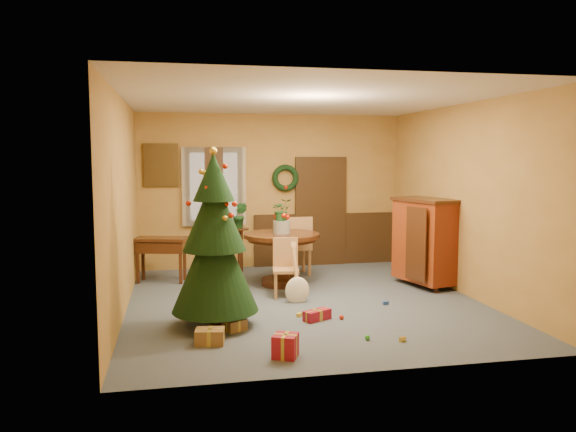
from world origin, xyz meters
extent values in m
plane|color=#3A4354|center=(0.00, 0.00, 0.00)|extent=(5.50, 5.50, 0.00)
plane|color=silver|center=(0.00, 0.00, 2.90)|extent=(5.50, 5.50, 0.00)
plane|color=olive|center=(0.00, 2.75, 1.45)|extent=(5.00, 0.00, 5.00)
plane|color=olive|center=(0.00, -2.75, 1.45)|extent=(5.00, 0.00, 5.00)
plane|color=olive|center=(-2.50, 0.00, 1.45)|extent=(0.00, 5.50, 5.50)
plane|color=olive|center=(2.50, 0.00, 1.45)|extent=(0.00, 5.50, 5.50)
cube|color=black|center=(1.05, 2.71, 0.50)|extent=(2.80, 0.06, 1.00)
cube|color=black|center=(0.95, 2.70, 1.05)|extent=(1.00, 0.08, 2.10)
cube|color=white|center=(0.95, 2.73, 1.00)|extent=(0.80, 0.03, 1.90)
cube|color=black|center=(-1.10, 2.70, 1.55)|extent=(1.05, 0.08, 1.45)
cube|color=white|center=(-1.10, 2.73, 1.55)|extent=(0.88, 0.03, 1.25)
cube|color=white|center=(-1.48, 2.65, 1.55)|extent=(0.42, 0.02, 1.45)
cube|color=white|center=(-0.72, 2.65, 1.55)|extent=(0.42, 0.02, 1.45)
torus|color=black|center=(0.25, 2.67, 1.70)|extent=(0.51, 0.11, 0.51)
cube|color=#4C3819|center=(-2.05, 2.71, 1.95)|extent=(0.62, 0.05, 0.78)
cube|color=gray|center=(-2.05, 2.74, 1.95)|extent=(0.48, 0.02, 0.62)
cylinder|color=black|center=(-0.12, 1.11, 0.82)|extent=(1.24, 1.24, 0.07)
cylinder|color=black|center=(-0.12, 1.11, 0.76)|extent=(1.11, 1.11, 0.04)
cylinder|color=black|center=(-0.12, 1.11, 0.42)|extent=(0.20, 0.20, 0.69)
cylinder|color=black|center=(-0.12, 1.11, 0.06)|extent=(0.67, 0.67, 0.11)
cylinder|color=slate|center=(-0.12, 1.11, 0.96)|extent=(0.28, 0.28, 0.21)
imported|color=#1E4C23|center=(-0.12, 1.11, 1.24)|extent=(0.33, 0.28, 0.36)
cube|color=olive|center=(-0.21, 0.32, 0.41)|extent=(0.43, 0.43, 0.05)
cube|color=olive|center=(-0.18, 0.49, 0.65)|extent=(0.38, 0.09, 0.45)
cube|color=olive|center=(-0.03, 0.45, 0.19)|extent=(0.05, 0.05, 0.39)
cube|color=olive|center=(-0.34, 0.49, 0.19)|extent=(0.05, 0.05, 0.39)
cube|color=olive|center=(-0.08, 0.14, 0.19)|extent=(0.05, 0.05, 0.39)
cube|color=olive|center=(-0.38, 0.19, 0.19)|extent=(0.05, 0.05, 0.39)
cube|color=olive|center=(0.29, 1.87, 0.49)|extent=(0.48, 0.48, 0.05)
cube|color=olive|center=(0.31, 1.66, 0.78)|extent=(0.46, 0.07, 0.54)
cube|color=olive|center=(0.12, 1.67, 0.23)|extent=(0.05, 0.05, 0.47)
cube|color=olive|center=(0.49, 1.70, 0.23)|extent=(0.05, 0.05, 0.47)
cube|color=olive|center=(0.10, 2.04, 0.23)|extent=(0.05, 0.05, 0.47)
cube|color=olive|center=(0.47, 2.06, 0.23)|extent=(0.05, 0.05, 0.47)
cylinder|color=black|center=(-0.67, 2.27, 0.39)|extent=(0.10, 0.10, 0.79)
cylinder|color=black|center=(-0.67, 2.27, 0.80)|extent=(0.31, 0.31, 0.03)
imported|color=#19471E|center=(-0.67, 2.27, 1.05)|extent=(0.31, 0.28, 0.47)
cylinder|color=#382111|center=(-1.35, -0.93, 0.12)|extent=(0.14, 0.14, 0.23)
cone|color=black|center=(-1.35, -0.93, 0.83)|extent=(1.07, 1.07, 1.27)
cone|color=black|center=(-1.35, -0.93, 1.42)|extent=(0.78, 0.78, 0.93)
cone|color=black|center=(-1.35, -0.93, 1.85)|extent=(0.51, 0.51, 0.59)
sphere|color=gold|center=(-1.35, -0.93, 2.17)|extent=(0.10, 0.10, 0.10)
cube|color=black|center=(-2.06, 1.75, 0.73)|extent=(0.92, 0.61, 0.05)
cube|color=black|center=(-2.06, 1.75, 0.60)|extent=(0.86, 0.56, 0.18)
cube|color=black|center=(-2.42, 1.75, 0.35)|extent=(0.12, 0.30, 0.70)
cube|color=black|center=(-1.70, 1.75, 0.35)|extent=(0.12, 0.30, 0.70)
cube|color=#4E1108|center=(2.15, 0.60, 0.74)|extent=(0.78, 1.15, 1.31)
cube|color=black|center=(2.15, 0.60, 1.41)|extent=(0.86, 1.23, 0.05)
cylinder|color=black|center=(2.15, 0.15, 0.05)|extent=(0.07, 0.07, 0.09)
cylinder|color=black|center=(2.15, 1.04, 0.05)|extent=(0.07, 0.07, 0.09)
cube|color=brown|center=(-1.46, -1.61, 0.08)|extent=(0.35, 0.28, 0.17)
cube|color=gold|center=(-1.46, -1.61, 0.08)|extent=(0.33, 0.08, 0.17)
cube|color=gold|center=(-1.46, -1.61, 0.08)|extent=(0.08, 0.24, 0.17)
cube|color=maroon|center=(-0.71, -2.19, 0.12)|extent=(0.32, 0.32, 0.24)
cube|color=gold|center=(-0.71, -2.19, 0.12)|extent=(0.24, 0.14, 0.25)
cube|color=gold|center=(-0.71, -2.19, 0.12)|extent=(0.14, 0.24, 0.25)
cube|color=brown|center=(-1.13, -1.18, 0.07)|extent=(0.31, 0.28, 0.14)
cube|color=gold|center=(-1.13, -1.18, 0.07)|extent=(0.23, 0.15, 0.14)
cube|color=gold|center=(-1.13, -1.18, 0.07)|extent=(0.12, 0.17, 0.14)
cube|color=maroon|center=(-0.04, -0.94, 0.07)|extent=(0.40, 0.31, 0.13)
cube|color=gold|center=(-0.04, -0.94, 0.07)|extent=(0.35, 0.20, 0.13)
cube|color=gold|center=(-0.04, -0.94, 0.07)|extent=(0.12, 0.16, 0.13)
cube|color=#224394|center=(1.10, -0.40, 0.03)|extent=(0.09, 0.06, 0.05)
sphere|color=green|center=(0.33, -1.83, 0.03)|extent=(0.06, 0.06, 0.06)
cube|color=gold|center=(-0.24, -0.75, 0.03)|extent=(0.09, 0.09, 0.05)
sphere|color=red|center=(0.27, -0.99, 0.03)|extent=(0.06, 0.06, 0.06)
cube|color=gold|center=(0.70, -1.96, 0.03)|extent=(0.09, 0.09, 0.05)
camera|label=1|loc=(-1.80, -7.79, 2.09)|focal=35.00mm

